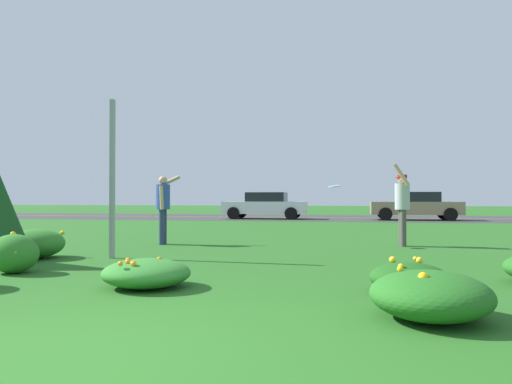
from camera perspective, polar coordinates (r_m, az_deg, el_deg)
name	(u,v)px	position (r m, az deg, el deg)	size (l,w,h in m)	color
ground_plane	(293,233)	(15.79, 4.41, -4.81)	(120.00, 120.00, 0.00)	#26601E
highway_strip	(319,218)	(28.44, 7.40, -3.00)	(120.00, 9.61, 0.01)	#38383A
highway_center_stripe	(319,218)	(28.44, 7.40, -2.99)	(120.00, 0.16, 0.00)	yellow
daylily_clump_front_right	(14,254)	(8.12, -26.56, -6.48)	(0.75, 0.64, 0.61)	#2D7526
daylily_clump_mid_right	(35,244)	(9.95, -24.51, -5.53)	(1.05, 1.09, 0.55)	#2D7526
daylily_clump_mid_center	(409,278)	(6.06, 17.53, -9.58)	(0.92, 0.95, 0.41)	#1E5619
daylily_clump_front_center	(430,295)	(4.83, 19.79, -11.32)	(1.10, 1.21, 0.46)	#23661E
daylily_clump_front_left	(146,273)	(6.28, -12.75, -9.27)	(1.11, 1.07, 0.39)	#337F2D
sign_post_near_path	(112,179)	(9.44, -16.51, 1.51)	(0.07, 0.10, 2.96)	#93969B
person_thrower_blue_shirt	(163,203)	(11.99, -10.85, -1.31)	(0.56, 0.53, 1.69)	#2D4C9E
person_catcher_red_cap_gray_shirt	(402,202)	(11.84, 16.78, -1.15)	(0.40, 0.51, 1.93)	#B2B2B7
frisbee_pale_blue	(334,186)	(11.42, 9.19, 0.66)	(0.28, 0.28, 0.09)	#ADD6E5
car_tan_center_left	(416,206)	(26.40, 18.24, -1.55)	(4.50, 2.00, 1.45)	#937F60
car_white_center_right	(265,205)	(26.60, 1.10, -1.58)	(4.50, 2.00, 1.45)	silver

